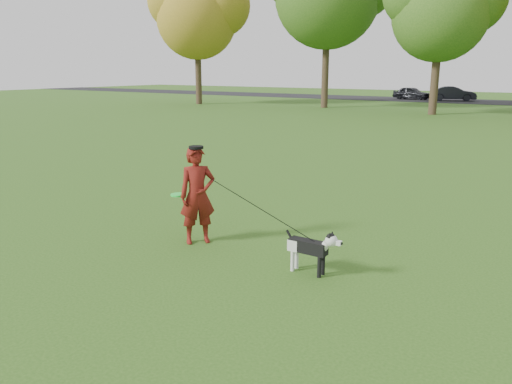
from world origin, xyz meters
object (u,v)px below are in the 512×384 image
Objects in this scene: car_left at (412,93)px; car_mid at (453,94)px; dog at (312,246)px; man at (197,195)px.

car_left is 0.89× the size of car_mid.
dog is 0.23× the size of car_mid.
man is 2.16m from dog.
dog is 41.03m from car_mid.
car_left reaches higher than dog.
car_left is (-10.54, 40.44, 0.19)m from dog.
car_mid is (-6.94, 40.44, 0.24)m from dog.
man is at bearing 169.72° from car_mid.
car_left is at bearing 72.90° from car_mid.
dog is at bearing 172.64° from car_mid.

